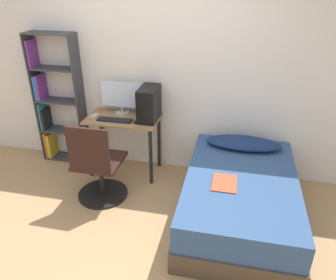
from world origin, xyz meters
name	(u,v)px	position (x,y,z in m)	size (l,w,h in m)	color
ground_plane	(117,241)	(0.00, 0.00, 0.00)	(14.00, 14.00, 0.00)	tan
wall_back	(154,75)	(0.00, 1.56, 1.25)	(8.00, 0.05, 2.50)	silver
desk	(124,129)	(-0.33, 1.27, 0.62)	(0.91, 0.53, 0.77)	#997047
bookshelf	(54,104)	(-1.34, 1.41, 0.81)	(0.63, 0.25, 1.74)	#38383D
office_chair	(98,171)	(-0.43, 0.63, 0.38)	(0.58, 0.58, 0.99)	black
bed	(239,198)	(1.16, 0.62, 0.26)	(1.15, 1.82, 0.52)	#4C3D2D
pillow	(243,143)	(1.16, 1.27, 0.58)	(0.88, 0.36, 0.11)	navy
magazine	(225,183)	(0.99, 0.47, 0.53)	(0.24, 0.32, 0.01)	#B24C2D
monitor	(121,96)	(-0.39, 1.43, 0.99)	(0.55, 0.18, 0.41)	#B7B7BC
keyboard	(115,120)	(-0.40, 1.17, 0.78)	(0.43, 0.12, 0.02)	black
pc_tower	(149,104)	(0.00, 1.31, 0.97)	(0.21, 0.40, 0.40)	black
mouse	(135,122)	(-0.14, 1.17, 0.78)	(0.06, 0.09, 0.02)	black
phone	(94,116)	(-0.71, 1.25, 0.77)	(0.07, 0.14, 0.01)	#B7B7BC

